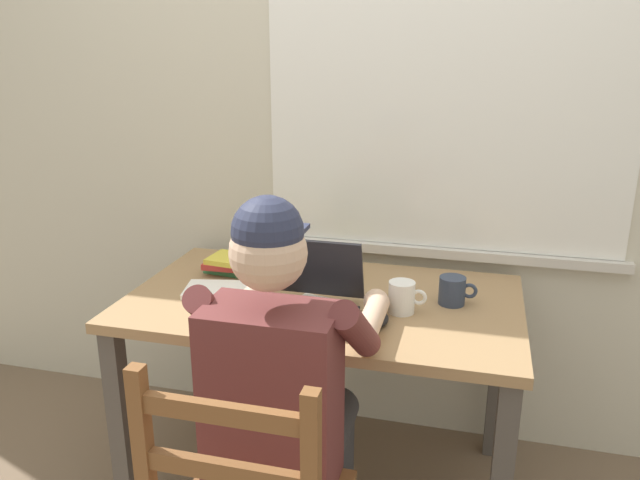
% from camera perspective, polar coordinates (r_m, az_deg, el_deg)
% --- Properties ---
extents(ground_plane, '(8.00, 8.00, 0.00)m').
position_cam_1_polar(ground_plane, '(2.51, 0.25, -21.05)').
color(ground_plane, brown).
extents(back_wall, '(6.00, 0.08, 2.60)m').
position_cam_1_polar(back_wall, '(2.42, 3.25, 11.25)').
color(back_wall, beige).
rests_on(back_wall, ground).
extents(desk, '(1.32, 0.77, 0.74)m').
position_cam_1_polar(desk, '(2.16, 0.27, -7.70)').
color(desk, '#9E7A51').
rests_on(desk, ground).
extents(seated_person, '(0.50, 0.60, 1.23)m').
position_cam_1_polar(seated_person, '(1.76, -3.27, -12.99)').
color(seated_person, brown).
rests_on(seated_person, ground).
extents(laptop, '(0.33, 0.31, 0.23)m').
position_cam_1_polar(laptop, '(1.99, -1.29, -5.23)').
color(laptop, '#232328').
rests_on(laptop, desk).
extents(computer_mouse, '(0.06, 0.10, 0.03)m').
position_cam_1_polar(computer_mouse, '(1.93, 5.38, -7.23)').
color(computer_mouse, black).
rests_on(computer_mouse, desk).
extents(coffee_mug_white, '(0.12, 0.08, 0.10)m').
position_cam_1_polar(coffee_mug_white, '(2.01, 7.52, -5.20)').
color(coffee_mug_white, white).
rests_on(coffee_mug_white, desk).
extents(coffee_mug_dark, '(0.12, 0.09, 0.09)m').
position_cam_1_polar(coffee_mug_dark, '(2.10, 12.03, -4.54)').
color(coffee_mug_dark, '#2D384C').
rests_on(coffee_mug_dark, desk).
extents(book_stack_main, '(0.21, 0.16, 0.07)m').
position_cam_1_polar(book_stack_main, '(2.35, -7.97, -2.22)').
color(book_stack_main, '#38844C').
rests_on(book_stack_main, desk).
extents(book_stack_side, '(0.19, 0.16, 0.05)m').
position_cam_1_polar(book_stack_side, '(2.30, 0.77, -2.70)').
color(book_stack_side, '#BC332D').
rests_on(book_stack_side, desk).
extents(paper_pile_near_laptop, '(0.22, 0.22, 0.00)m').
position_cam_1_polar(paper_pile_near_laptop, '(2.04, -0.28, -6.20)').
color(paper_pile_near_laptop, white).
rests_on(paper_pile_near_laptop, desk).
extents(paper_pile_back_corner, '(0.27, 0.20, 0.02)m').
position_cam_1_polar(paper_pile_back_corner, '(2.19, -9.06, -4.52)').
color(paper_pile_back_corner, white).
rests_on(paper_pile_back_corner, desk).
extents(landscape_photo_print, '(0.15, 0.13, 0.00)m').
position_cam_1_polar(landscape_photo_print, '(2.15, -7.62, -5.05)').
color(landscape_photo_print, gold).
rests_on(landscape_photo_print, desk).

